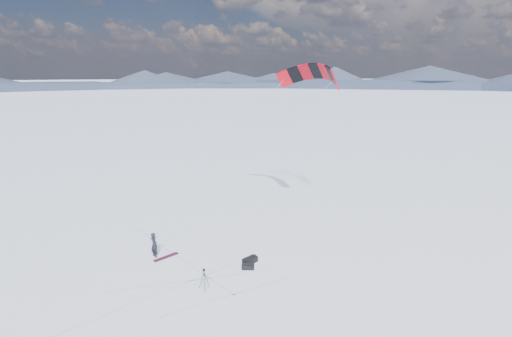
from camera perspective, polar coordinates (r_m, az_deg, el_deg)
ground at (r=21.53m, az=-9.27°, el=-17.08°), size 1800.00×1800.00×0.00m
horizon_hills at (r=19.89m, az=-9.70°, el=-8.06°), size 704.47×706.88×8.87m
snow_tracks at (r=21.05m, az=-14.58°, el=-18.16°), size 13.93×9.84×0.01m
snowkiter at (r=24.82m, az=-15.27°, el=-12.93°), size 0.48×0.65×1.61m
snowboard at (r=24.55m, az=-13.67°, el=-13.09°), size 1.69×0.62×0.04m
tripod at (r=20.61m, az=-7.99°, el=-16.09°), size 0.56×0.58×1.19m
gear_bag_a at (r=23.19m, az=-0.92°, el=-13.91°), size 1.01×0.63×0.42m
gear_bag_b at (r=22.57m, az=-1.24°, el=-14.87°), size 0.82×0.71×0.34m
power_kite at (r=29.95m, az=8.51°, el=13.96°), size 14.75×6.17×10.73m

